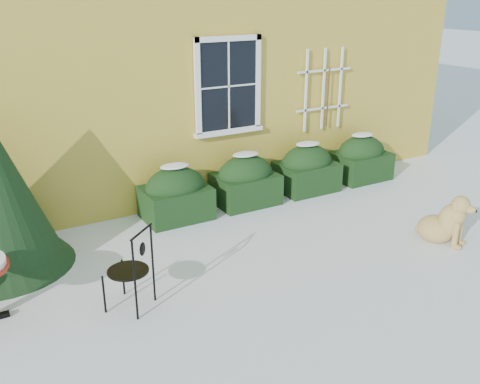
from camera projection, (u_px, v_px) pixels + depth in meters
ground at (279, 282)px, 6.79m from camera, size 80.00×80.00×0.00m
house at (99, 3)px, 11.32m from camera, size 12.40×8.40×6.40m
hedge_row at (277, 175)px, 9.48m from camera, size 4.95×0.80×0.91m
patio_chair_near at (131, 269)px, 6.09m from camera, size 0.63×0.62×1.00m
dog at (446, 223)px, 7.75m from camera, size 0.66×0.88×0.79m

